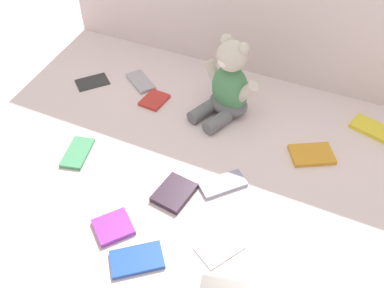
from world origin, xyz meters
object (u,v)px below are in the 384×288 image
(book_case_3, at_px, (141,82))
(book_case_7, at_px, (219,248))
(book_case_4, at_px, (372,129))
(book_case_8, at_px, (154,100))
(book_case_0, at_px, (312,154))
(book_case_2, at_px, (78,153))
(book_case_1, at_px, (223,184))
(book_case_6, at_px, (137,260))
(teddy_bear, at_px, (228,87))
(book_case_10, at_px, (113,227))
(book_case_9, at_px, (92,82))
(book_case_11, at_px, (174,193))

(book_case_3, xyz_separation_m, book_case_7, (0.56, -0.55, -0.00))
(book_case_4, xyz_separation_m, book_case_8, (-0.75, -0.18, -0.00))
(book_case_3, relative_size, book_case_4, 1.00)
(book_case_0, relative_size, book_case_2, 0.99)
(book_case_0, relative_size, book_case_1, 0.98)
(book_case_2, xyz_separation_m, book_case_6, (0.37, -0.25, 0.00))
(book_case_3, height_order, book_case_8, same)
(teddy_bear, xyz_separation_m, book_case_10, (-0.09, -0.60, -0.10))
(book_case_0, height_order, book_case_10, book_case_10)
(book_case_6, bearing_deg, book_case_2, 16.48)
(book_case_6, height_order, book_case_10, book_case_10)
(book_case_2, height_order, book_case_6, same)
(book_case_1, bearing_deg, book_case_9, -160.57)
(teddy_bear, relative_size, book_case_4, 2.06)
(book_case_6, bearing_deg, book_case_10, 22.62)
(book_case_8, bearing_deg, book_case_0, -179.04)
(book_case_2, bearing_deg, book_case_0, -170.60)
(book_case_0, xyz_separation_m, book_case_6, (-0.32, -0.57, -0.00))
(book_case_4, bearing_deg, book_case_8, 119.20)
(book_case_3, xyz_separation_m, book_case_8, (0.10, -0.08, -0.00))
(book_case_2, xyz_separation_m, book_case_3, (-0.01, 0.42, 0.00))
(book_case_8, distance_m, book_case_11, 0.45)
(teddy_bear, relative_size, book_case_2, 2.09)
(book_case_10, bearing_deg, book_case_2, -178.52)
(book_case_2, xyz_separation_m, book_case_4, (0.85, 0.52, 0.00))
(book_case_3, xyz_separation_m, book_case_9, (-0.17, -0.08, -0.00))
(book_case_2, distance_m, book_case_11, 0.36)
(book_case_7, distance_m, book_case_11, 0.22)
(book_case_10, bearing_deg, book_case_9, 167.62)
(book_case_6, distance_m, book_case_8, 0.66)
(teddy_bear, height_order, book_case_11, teddy_bear)
(book_case_0, relative_size, book_case_9, 1.11)
(book_case_1, bearing_deg, book_case_3, -173.86)
(book_case_11, bearing_deg, book_case_0, 51.94)
(book_case_0, bearing_deg, teddy_bear, 43.43)
(book_case_3, relative_size, book_case_8, 1.38)
(book_case_1, xyz_separation_m, book_case_8, (-0.38, 0.27, -0.00))
(book_case_6, distance_m, book_case_11, 0.24)
(book_case_0, distance_m, book_case_6, 0.65)
(teddy_bear, relative_size, book_case_9, 2.35)
(book_case_8, bearing_deg, book_case_6, 119.02)
(book_case_9, xyz_separation_m, book_case_10, (0.45, -0.54, 0.00))
(book_case_4, bearing_deg, book_case_3, 112.53)
(book_case_1, xyz_separation_m, book_case_2, (-0.48, -0.08, -0.00))
(book_case_3, height_order, book_case_10, book_case_10)
(book_case_2, bearing_deg, book_case_11, 162.17)
(book_case_0, distance_m, book_case_2, 0.76)
(book_case_2, distance_m, book_case_3, 0.42)
(book_case_3, bearing_deg, book_case_6, -116.07)
(book_case_7, relative_size, book_case_10, 1.16)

